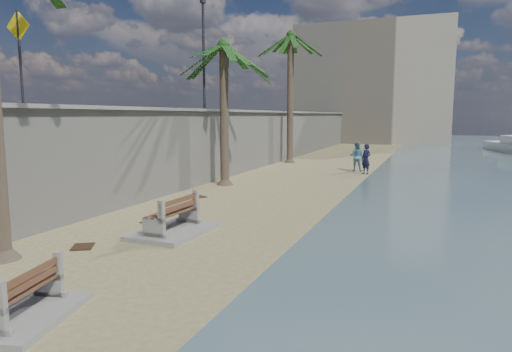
% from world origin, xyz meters
% --- Properties ---
extents(ground_plane, '(140.00, 140.00, 0.00)m').
position_xyz_m(ground_plane, '(0.00, 0.00, 0.00)').
color(ground_plane, tan).
extents(seawall, '(0.45, 70.00, 3.50)m').
position_xyz_m(seawall, '(-5.20, 20.00, 1.75)').
color(seawall, gray).
rests_on(seawall, ground_plane).
extents(wall_cap, '(0.80, 70.00, 0.12)m').
position_xyz_m(wall_cap, '(-5.20, 20.00, 3.55)').
color(wall_cap, gray).
rests_on(wall_cap, seawall).
extents(end_building, '(18.00, 12.00, 14.00)m').
position_xyz_m(end_building, '(-2.00, 52.00, 7.00)').
color(end_building, '#B7AA93').
rests_on(end_building, ground_plane).
extents(bench_near, '(1.77, 2.24, 0.83)m').
position_xyz_m(bench_near, '(-0.87, -2.47, 0.36)').
color(bench_near, gray).
rests_on(bench_near, ground_plane).
extents(bench_far, '(1.71, 2.47, 1.02)m').
position_xyz_m(bench_far, '(-1.49, 3.10, 0.44)').
color(bench_far, gray).
rests_on(bench_far, ground_plane).
extents(palm_mid, '(5.00, 5.00, 7.39)m').
position_xyz_m(palm_mid, '(-4.00, 11.88, 6.41)').
color(palm_mid, brown).
rests_on(palm_mid, ground_plane).
extents(palm_back, '(5.00, 5.00, 9.62)m').
position_xyz_m(palm_back, '(-4.17, 22.98, 8.56)').
color(palm_back, brown).
rests_on(palm_back, ground_plane).
extents(pedestrian_sign, '(0.78, 0.07, 2.40)m').
position_xyz_m(pedestrian_sign, '(-5.00, 1.50, 5.15)').
color(pedestrian_sign, '#2D2D33').
rests_on(pedestrian_sign, wall_cap).
extents(streetlight, '(0.28, 0.28, 5.12)m').
position_xyz_m(streetlight, '(-5.10, 12.00, 6.64)').
color(streetlight, '#2D2D33').
rests_on(streetlight, wall_cap).
extents(person_a, '(0.85, 0.80, 1.96)m').
position_xyz_m(person_a, '(1.71, 18.46, 0.98)').
color(person_a, '#16173C').
rests_on(person_a, ground_plane).
extents(person_b, '(1.04, 0.86, 1.96)m').
position_xyz_m(person_b, '(1.01, 19.63, 0.98)').
color(person_b, teal).
rests_on(person_b, ground_plane).
extents(debris_b, '(0.75, 0.79, 0.03)m').
position_xyz_m(debris_b, '(-2.91, 1.13, 0.01)').
color(debris_b, '#382616').
rests_on(debris_b, ground_plane).
extents(debris_c, '(1.00, 0.94, 0.03)m').
position_xyz_m(debris_c, '(-3.70, 8.47, 0.01)').
color(debris_c, '#382616').
rests_on(debris_c, ground_plane).
extents(debris_d, '(0.48, 0.40, 0.03)m').
position_xyz_m(debris_d, '(-2.91, 4.00, 0.01)').
color(debris_d, '#382616').
rests_on(debris_d, ground_plane).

